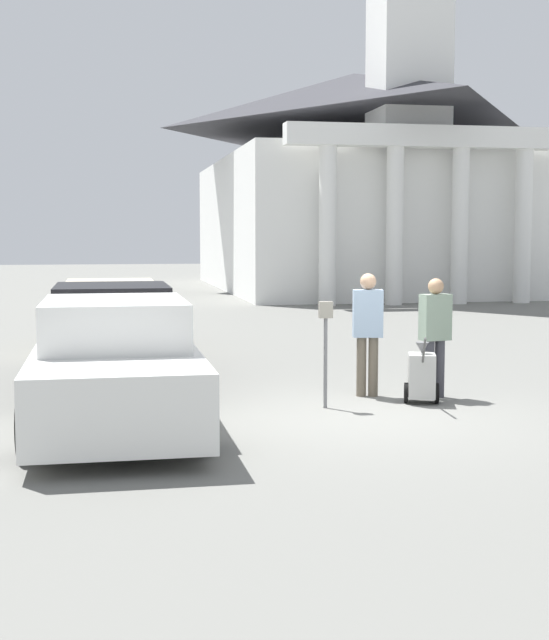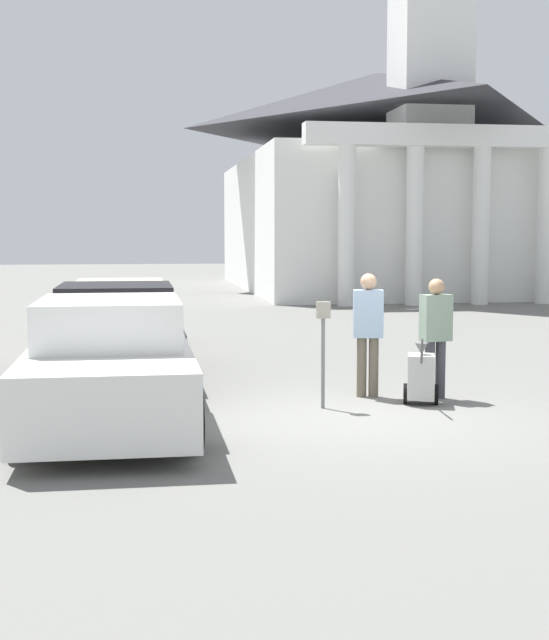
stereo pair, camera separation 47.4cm
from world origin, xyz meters
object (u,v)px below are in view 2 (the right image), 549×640
parked_car_white (111,365)px  equipment_cart (421,376)px  parked_car_cream (121,318)px  person_worker (368,327)px  person_supervisor (436,331)px  church (379,171)px  parking_meter (323,335)px  parked_car_black (117,336)px

parked_car_white → equipment_cart: bearing=7.6°
parked_car_white → parked_car_cream: parked_car_white is taller
person_worker → person_supervisor: 0.95m
parked_car_cream → church: size_ratio=0.22×
parked_car_white → person_worker: person_worker is taller
church → person_supervisor: bearing=-103.6°
parked_car_white → equipment_cart: 4.20m
parked_car_cream → person_worker: bearing=-55.7°
equipment_cart → person_worker: bearing=148.9°
parked_car_white → church: size_ratio=0.24×
parked_car_white → church: bearing=68.1°
parked_car_white → parking_meter: size_ratio=3.71×
person_worker → person_supervisor: bearing=172.1°
person_worker → person_supervisor: size_ratio=1.04×
parked_car_white → parked_car_black: size_ratio=1.07×
equipment_cart → parking_meter: bearing=-159.1°
parking_meter → person_supervisor: 1.76m
parked_car_black → equipment_cart: size_ratio=4.96×
person_worker → equipment_cart: (0.58, -0.66, -0.62)m
parked_car_black → person_supervisor: person_supervisor is taller
church → person_worker: bearing=-105.7°
person_worker → equipment_cart: 1.07m
parking_meter → person_supervisor: size_ratio=0.84×
equipment_cart → church: 26.28m
person_supervisor → parked_car_cream: bearing=-61.6°
parked_car_black → parked_car_white: bearing=-89.8°
parked_car_black → church: size_ratio=0.22×
parking_meter → person_worker: size_ratio=0.81×
parked_car_black → parked_car_cream: (0.00, 3.35, -0.03)m
parked_car_black → parked_car_cream: bearing=90.2°
person_supervisor → equipment_cart: (-0.32, -0.36, -0.58)m
parked_car_black → church: church is taller
parking_meter → parked_car_white: bearing=-170.8°
person_supervisor → church: size_ratio=0.08×
parked_car_white → parked_car_black: 3.13m
parked_car_white → person_worker: (3.57, 1.19, 0.30)m
parking_meter → equipment_cart: 1.51m
parked_car_cream → church: bearing=61.7°
parked_car_cream → equipment_cart: 7.25m
person_worker → church: (6.87, 24.44, 3.94)m
parked_car_black → church: (10.43, 22.51, 4.24)m
parking_meter → equipment_cart: size_ratio=1.43×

